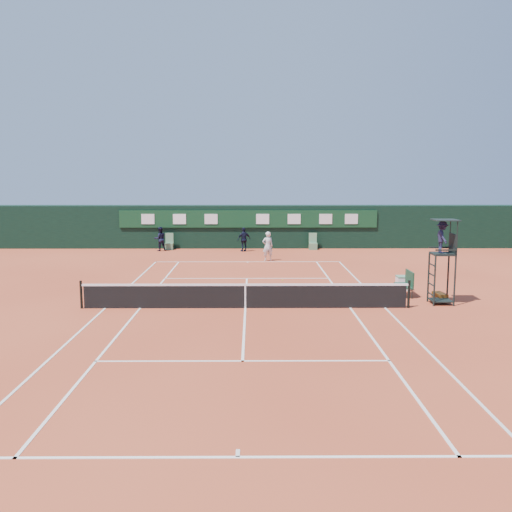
{
  "coord_description": "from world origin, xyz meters",
  "views": [
    {
      "loc": [
        0.28,
        -21.8,
        5.2
      ],
      "look_at": [
        0.46,
        6.0,
        1.2
      ],
      "focal_mm": 40.0,
      "sensor_mm": 36.0,
      "label": 1
    }
  ],
  "objects": [
    {
      "name": "ball_kid_right",
      "position": [
        -0.29,
        16.57,
        0.82
      ],
      "size": [
        1.04,
        0.79,
        1.64
      ],
      "primitive_type": "imported",
      "rotation": [
        0.0,
        0.0,
        3.61
      ],
      "color": "black",
      "rests_on": "ground"
    },
    {
      "name": "player_bench",
      "position": [
        6.89,
        2.19,
        0.6
      ],
      "size": [
        0.56,
        1.2,
        1.1
      ],
      "color": "#1B4430",
      "rests_on": "ground"
    },
    {
      "name": "tennis_net",
      "position": [
        0.0,
        0.0,
        0.51
      ],
      "size": [
        12.9,
        0.1,
        1.1
      ],
      "color": "black",
      "rests_on": "ground"
    },
    {
      "name": "ground",
      "position": [
        0.0,
        0.0,
        0.0
      ],
      "size": [
        90.0,
        90.0,
        0.0
      ],
      "primitive_type": "plane",
      "color": "#C64F2E",
      "rests_on": "ground"
    },
    {
      "name": "umpire_chair",
      "position": [
        7.88,
        0.71,
        2.46
      ],
      "size": [
        0.96,
        0.95,
        3.42
      ],
      "color": "black",
      "rests_on": "ground"
    },
    {
      "name": "player",
      "position": [
        1.2,
        12.31,
        0.89
      ],
      "size": [
        0.73,
        0.57,
        1.78
      ],
      "primitive_type": "imported",
      "rotation": [
        0.0,
        0.0,
        3.39
      ],
      "color": "silver",
      "rests_on": "ground"
    },
    {
      "name": "tennis_ball",
      "position": [
        1.76,
        5.76,
        0.03
      ],
      "size": [
        0.06,
        0.06,
        0.06
      ],
      "primitive_type": "sphere",
      "color": "#CFD230",
      "rests_on": "ground"
    },
    {
      "name": "linesman_chair_left",
      "position": [
        -5.5,
        17.48,
        0.32
      ],
      "size": [
        0.55,
        0.5,
        1.15
      ],
      "color": "#537F58",
      "rests_on": "ground"
    },
    {
      "name": "court_lines",
      "position": [
        0.0,
        0.0,
        0.01
      ],
      "size": [
        11.05,
        23.85,
        0.01
      ],
      "color": "silver",
      "rests_on": "ground"
    },
    {
      "name": "ball_kid_left",
      "position": [
        -6.02,
        16.87,
        0.82
      ],
      "size": [
        0.97,
        0.87,
        1.64
      ],
      "primitive_type": "imported",
      "rotation": [
        0.0,
        0.0,
        3.52
      ],
      "color": "black",
      "rests_on": "ground"
    },
    {
      "name": "cooler",
      "position": [
        7.09,
        3.5,
        0.33
      ],
      "size": [
        0.57,
        0.57,
        0.65
      ],
      "color": "white",
      "rests_on": "ground"
    },
    {
      "name": "back_wall",
      "position": [
        0.0,
        18.74,
        1.51
      ],
      "size": [
        40.0,
        1.65,
        3.0
      ],
      "color": "black",
      "rests_on": "ground"
    },
    {
      "name": "linesman_chair_right",
      "position": [
        4.5,
        17.48,
        0.32
      ],
      "size": [
        0.55,
        0.5,
        1.15
      ],
      "color": "#53805A",
      "rests_on": "ground"
    },
    {
      "name": "tennis_bag",
      "position": [
        8.09,
        1.37,
        0.15
      ],
      "size": [
        0.46,
        0.86,
        0.31
      ],
      "primitive_type": "cube",
      "rotation": [
        0.0,
        0.0,
        0.13
      ],
      "color": "black",
      "rests_on": "ground"
    }
  ]
}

